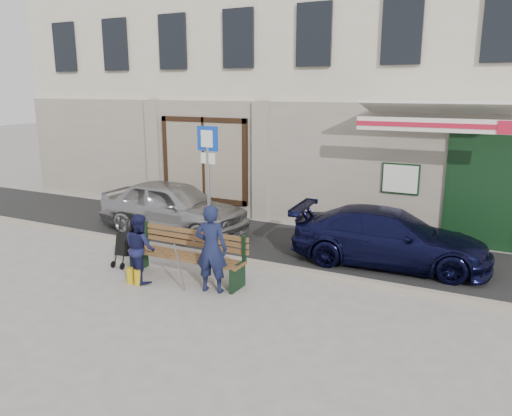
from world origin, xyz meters
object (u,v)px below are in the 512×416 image
Objects in this scene: bench at (184,255)px; man at (211,249)px; stroller at (123,246)px; woman at (140,248)px; parking_sign at (208,169)px; car_silver at (173,207)px; car_navy at (389,237)px.

bench is 0.91m from man.
bench is at bearing -6.62° from stroller.
man is 1.47m from woman.
woman is (-1.45, -0.17, -0.15)m from man.
man is at bearing -19.76° from bench.
parking_sign reaches higher than bench.
parking_sign is 1.75× the size of man.
car_silver is 2.53m from stroller.
woman is (-0.65, -0.46, 0.19)m from bench.
car_silver is 4.02× the size of stroller.
parking_sign reaches higher than stroller.
bench is 1.50m from stroller.
car_silver reaches higher than stroller.
bench is at bearing -31.43° from man.
parking_sign reaches higher than man.
stroller is (-1.16, -1.44, -1.44)m from parking_sign.
parking_sign is at bearing -72.56° from woman.
woman is at bearing -144.98° from bench.
car_navy reaches higher than bench.
parking_sign is 1.16× the size of bench.
man is at bearing 134.62° from car_navy.
parking_sign reaches higher than car_navy.
bench reaches higher than stroller.
woman is at bearing 123.20° from car_navy.
car_silver is 5.32m from car_navy.
stroller is (-1.50, 0.01, -0.03)m from bench.
car_navy is 4.96m from woman.
stroller is (-0.85, 0.47, -0.22)m from woman.
car_silver is at bearing 153.35° from parking_sign.
car_navy is (5.31, 0.10, -0.09)m from car_silver.
man is 2.35m from stroller.
bench is 0.82m from woman.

